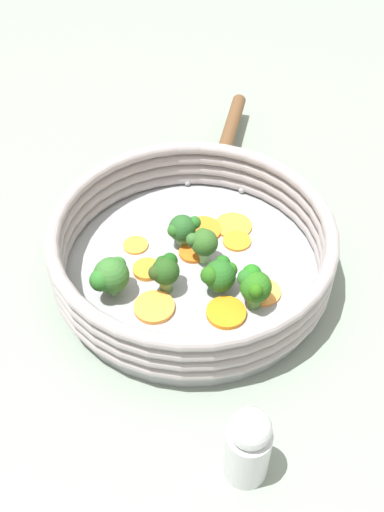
% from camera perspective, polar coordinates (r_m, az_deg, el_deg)
% --- Properties ---
extents(ground_plane, '(4.00, 4.00, 0.00)m').
position_cam_1_polar(ground_plane, '(0.71, -0.00, -1.86)').
color(ground_plane, gray).
extents(skillet, '(0.30, 0.30, 0.02)m').
position_cam_1_polar(skillet, '(0.70, -0.00, -1.37)').
color(skillet, '#939699').
rests_on(skillet, ground_plane).
extents(skillet_rim_wall, '(0.32, 0.32, 0.06)m').
position_cam_1_polar(skillet_rim_wall, '(0.67, -0.00, 1.01)').
color(skillet_rim_wall, '#9B9192').
rests_on(skillet_rim_wall, skillet).
extents(skillet_handle, '(0.20, 0.05, 0.02)m').
position_cam_1_polar(skillet_handle, '(0.87, 3.50, 11.34)').
color(skillet_handle, brown).
rests_on(skillet_handle, skillet).
extents(skillet_rivet_left, '(0.01, 0.01, 0.01)m').
position_cam_1_polar(skillet_rivet_left, '(0.79, 4.78, 6.29)').
color(skillet_rivet_left, '#969396').
rests_on(skillet_rivet_left, skillet).
extents(skillet_rivet_right, '(0.01, 0.01, 0.01)m').
position_cam_1_polar(skillet_rivet_right, '(0.80, -0.43, 7.01)').
color(skillet_rivet_right, '#96969D').
rests_on(skillet_rivet_right, skillet).
extents(carrot_slice_0, '(0.04, 0.04, 0.00)m').
position_cam_1_polar(carrot_slice_0, '(0.72, 4.29, 1.44)').
color(carrot_slice_0, orange).
rests_on(carrot_slice_0, skillet).
extents(carrot_slice_1, '(0.06, 0.06, 0.00)m').
position_cam_1_polar(carrot_slice_1, '(0.73, 1.09, 2.54)').
color(carrot_slice_1, orange).
rests_on(carrot_slice_1, skillet).
extents(carrot_slice_2, '(0.06, 0.06, 0.00)m').
position_cam_1_polar(carrot_slice_2, '(0.74, 3.96, 2.90)').
color(carrot_slice_2, orange).
rests_on(carrot_slice_2, skillet).
extents(carrot_slice_3, '(0.05, 0.05, 0.01)m').
position_cam_1_polar(carrot_slice_3, '(0.64, 3.27, -5.41)').
color(carrot_slice_3, orange).
rests_on(carrot_slice_3, skillet).
extents(carrot_slice_4, '(0.06, 0.06, 0.00)m').
position_cam_1_polar(carrot_slice_4, '(0.67, 6.74, -3.40)').
color(carrot_slice_4, '#F9953F').
rests_on(carrot_slice_4, skillet).
extents(carrot_slice_5, '(0.04, 0.04, 0.00)m').
position_cam_1_polar(carrot_slice_5, '(0.70, -0.07, 0.36)').
color(carrot_slice_5, orange).
rests_on(carrot_slice_5, skillet).
extents(carrot_slice_6, '(0.04, 0.04, 0.00)m').
position_cam_1_polar(carrot_slice_6, '(0.72, -5.40, 1.03)').
color(carrot_slice_6, orange).
rests_on(carrot_slice_6, skillet).
extents(carrot_slice_7, '(0.05, 0.05, 0.01)m').
position_cam_1_polar(carrot_slice_7, '(0.65, -3.62, -4.89)').
color(carrot_slice_7, orange).
rests_on(carrot_slice_7, skillet).
extents(carrot_slice_8, '(0.04, 0.04, 0.01)m').
position_cam_1_polar(carrot_slice_8, '(0.69, -4.31, -1.28)').
color(carrot_slice_8, orange).
rests_on(carrot_slice_8, skillet).
extents(broccoli_floret_0, '(0.03, 0.03, 0.04)m').
position_cam_1_polar(broccoli_floret_0, '(0.70, -0.93, 2.61)').
color(broccoli_floret_0, '#82AD6F').
rests_on(broccoli_floret_0, skillet).
extents(broccoli_floret_1, '(0.03, 0.03, 0.04)m').
position_cam_1_polar(broccoli_floret_1, '(0.65, -2.60, -1.41)').
color(broccoli_floret_1, '#618C49').
rests_on(broccoli_floret_1, skillet).
extents(broccoli_floret_2, '(0.03, 0.03, 0.05)m').
position_cam_1_polar(broccoli_floret_2, '(0.68, 1.04, 1.30)').
color(broccoli_floret_2, '#82B36C').
rests_on(broccoli_floret_2, skillet).
extents(broccoli_floret_3, '(0.04, 0.04, 0.04)m').
position_cam_1_polar(broccoli_floret_3, '(0.65, 2.63, -1.76)').
color(broccoli_floret_3, '#7BAE60').
rests_on(broccoli_floret_3, skillet).
extents(broccoli_floret_4, '(0.04, 0.04, 0.05)m').
position_cam_1_polar(broccoli_floret_4, '(0.65, -7.82, -1.87)').
color(broccoli_floret_4, '#7DB06F').
rests_on(broccoli_floret_4, skillet).
extents(broccoli_floret_5, '(0.04, 0.04, 0.05)m').
position_cam_1_polar(broccoli_floret_5, '(0.64, 5.93, -2.75)').
color(broccoli_floret_5, '#5D9144').
rests_on(broccoli_floret_5, skillet).
extents(salt_shaker, '(0.04, 0.04, 0.09)m').
position_cam_1_polar(salt_shaker, '(0.54, 5.37, -17.54)').
color(salt_shaker, silver).
rests_on(salt_shaker, ground_plane).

